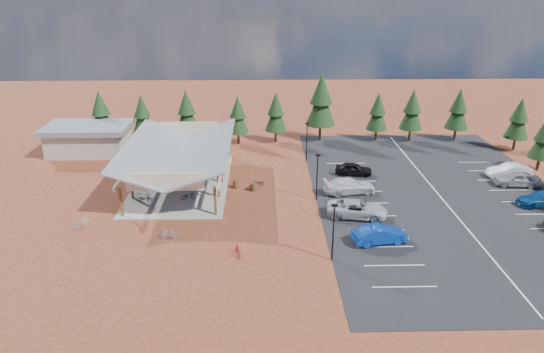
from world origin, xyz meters
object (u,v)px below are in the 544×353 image
Objects in this scene: bike_7 at (212,159)px; bike_11 at (238,250)px; bike_14 at (254,183)px; car_8 at (517,179)px; lamp_post_2 at (307,139)px; car_3 at (350,186)px; bike_1 at (143,193)px; bike_4 at (188,196)px; bike_9 at (82,222)px; bike_13 at (169,234)px; car_7 at (542,199)px; bike_0 at (144,199)px; car_9 at (509,171)px; bike_3 at (170,156)px; car_1 at (380,234)px; car_4 at (354,169)px; lamp_post_1 at (317,174)px; trash_bin_1 at (253,187)px; bike_5 at (195,190)px; bike_6 at (201,168)px; bike_pavilion at (180,152)px; outbuilding at (89,139)px; car_2 at (357,209)px; trash_bin_0 at (236,184)px; lamp_post_0 at (333,228)px; bike_2 at (162,172)px; bike_16 at (258,183)px.

bike_7 is 0.83× the size of bike_11.
car_8 is at bearing 16.64° from bike_14.
lamp_post_2 is 0.91× the size of car_3.
bike_7 is at bearing 86.65° from bike_11.
bike_1 is 0.33× the size of car_8.
bike_4 is at bearing 102.95° from bike_11.
bike_13 reaches higher than bike_9.
bike_11 is 0.36× the size of car_7.
car_9 is at bearing -82.23° from bike_0.
bike_3 is (0.39, 13.10, 0.13)m from bike_0.
car_1 is 19.94m from car_7.
bike_7 is 0.34× the size of car_4.
lamp_post_1 reaches higher than bike_13.
bike_4 is 36.83m from car_7.
trash_bin_1 is at bearing -114.15° from bike_3.
bike_9 is at bearing 144.63° from bike_5.
car_1 reaches higher than bike_6.
bike_5 reaches higher than bike_4.
bike_pavilion is 1.76× the size of outbuilding.
lamp_post_1 reaches higher than car_4.
bike_9 is at bearing -176.99° from bike_3.
outbuilding is (-14.00, 11.00, -1.80)m from bike_pavilion.
bike_pavilion is 11.86× the size of bike_9.
car_9 is (41.98, 4.83, 0.30)m from bike_1.
bike_5 is at bearing -79.46° from car_8.
bike_1 is 0.96× the size of bike_13.
car_2 is at bearing -32.89° from trash_bin_1.
bike_pavilion reaches higher than car_3.
trash_bin_0 is 0.61× the size of bike_7.
bike_6 is (-13.11, -3.75, -2.41)m from lamp_post_2.
bike_5 is 10.33m from bike_7.
trash_bin_0 is 0.21× the size of car_4.
bike_3 is 5.70m from bike_7.
bike_pavilion is 22.69m from lamp_post_0.
bike_7 reaches higher than bike_9.
bike_3 is at bearing 93.24° from bike_7.
car_8 is 0.95× the size of car_9.
bike_0 is 7.52m from bike_2.
car_3 is (21.51, -5.45, 0.33)m from bike_2.
car_8 is (37.25, 11.26, 0.37)m from bike_13.
bike_6 is at bearing -115.77° from bike_3.
bike_5 is (16.01, -14.51, -1.40)m from outbuilding.
bike_11 is at bearing -138.98° from bike_5.
bike_2 is at bearing 157.46° from trash_bin_1.
bike_11 is at bearing 88.11° from car_1.
bike_5 is at bearing -90.58° from bike_16.
bike_1 is at bearing -171.86° from trash_bin_1.
bike_7 is 18.84m from car_3.
bike_1 is at bearing 65.45° from bike_4.
lamp_post_1 is 5.71× the size of trash_bin_1.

